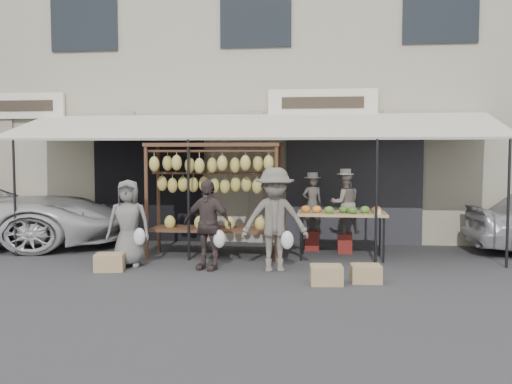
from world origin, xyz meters
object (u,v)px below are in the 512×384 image
(vendor_right, at_px, (345,203))
(crate_near_a, at_px, (326,275))
(banana_rack, at_px, (214,177))
(vendor_left, at_px, (312,203))
(customer_mid, at_px, (207,225))
(customer_right, at_px, (275,219))
(crate_far, at_px, (110,262))
(produce_table, at_px, (342,214))
(customer_left, at_px, (128,223))
(crate_near_b, at_px, (366,274))

(vendor_right, xyz_separation_m, crate_near_a, (-0.38, -2.83, -0.88))
(banana_rack, bearing_deg, vendor_right, 17.26)
(vendor_left, bearing_deg, customer_mid, 38.69)
(customer_right, bearing_deg, customer_mid, 170.91)
(crate_far, bearing_deg, produce_table, 21.95)
(banana_rack, xyz_separation_m, produce_table, (2.47, 0.17, -0.70))
(customer_mid, relative_size, crate_near_a, 3.20)
(crate_far, bearing_deg, customer_right, 6.66)
(customer_left, bearing_deg, banana_rack, 30.18)
(vendor_right, bearing_deg, vendor_left, -33.53)
(crate_near_a, bearing_deg, produce_table, 82.55)
(customer_mid, relative_size, crate_near_b, 3.39)
(vendor_left, xyz_separation_m, vendor_right, (0.67, -0.27, 0.04))
(vendor_left, distance_m, vendor_right, 0.73)
(produce_table, distance_m, crate_far, 4.41)
(vendor_left, relative_size, customer_left, 0.73)
(vendor_right, height_order, customer_right, customer_right)
(crate_near_b, xyz_separation_m, crate_far, (-4.37, 0.37, 0.01))
(banana_rack, distance_m, vendor_left, 2.25)
(crate_near_a, distance_m, crate_far, 3.79)
(crate_near_b, bearing_deg, banana_rack, 146.89)
(vendor_left, bearing_deg, crate_near_a, 83.25)
(vendor_right, bearing_deg, produce_table, 70.28)
(banana_rack, relative_size, customer_right, 1.45)
(banana_rack, height_order, customer_left, banana_rack)
(customer_left, bearing_deg, crate_near_a, -22.95)
(banana_rack, bearing_deg, vendor_left, 29.49)
(banana_rack, distance_m, vendor_right, 2.73)
(customer_left, relative_size, crate_near_b, 3.36)
(crate_near_a, xyz_separation_m, crate_near_b, (0.62, 0.21, -0.01))
(vendor_right, bearing_deg, customer_right, 45.02)
(crate_far, bearing_deg, vendor_right, 28.58)
(customer_left, xyz_separation_m, crate_near_a, (3.54, -1.00, -0.64))
(vendor_right, xyz_separation_m, customer_right, (-1.27, -1.91, -0.13))
(customer_right, bearing_deg, banana_rack, 129.77)
(vendor_right, xyz_separation_m, customer_mid, (-2.46, -1.92, -0.23))
(customer_mid, height_order, crate_near_a, customer_mid)
(customer_left, height_order, customer_mid, customer_mid)
(banana_rack, distance_m, crate_near_b, 3.64)
(customer_left, xyz_separation_m, customer_mid, (1.46, -0.08, 0.01))
(produce_table, xyz_separation_m, vendor_right, (0.09, 0.62, 0.15))
(vendor_right, bearing_deg, customer_mid, 26.54)
(produce_table, height_order, customer_right, customer_right)
(banana_rack, bearing_deg, crate_near_a, -43.13)
(vendor_right, height_order, crate_near_b, vendor_right)
(customer_left, height_order, crate_far, customer_left)
(banana_rack, height_order, vendor_right, banana_rack)
(customer_mid, relative_size, customer_right, 0.88)
(crate_near_b, bearing_deg, customer_mid, 165.38)
(produce_table, bearing_deg, customer_right, -132.37)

